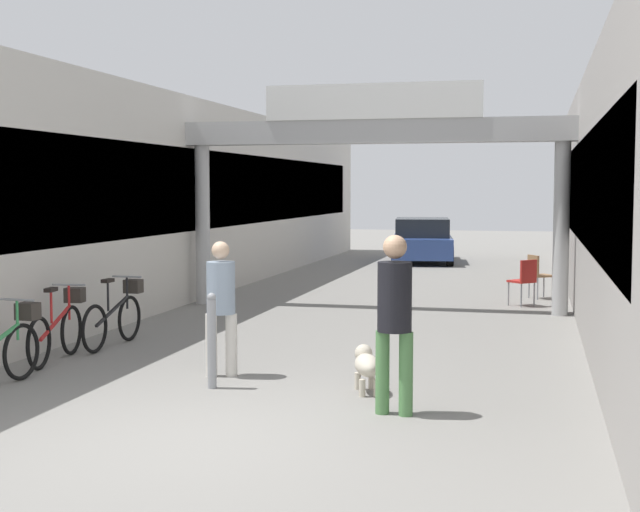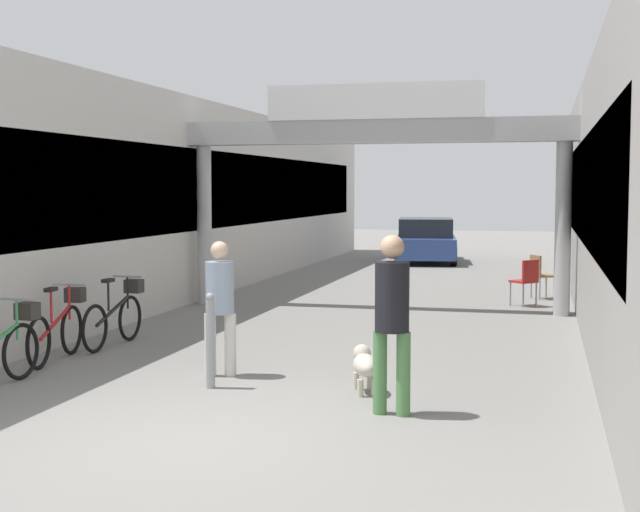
% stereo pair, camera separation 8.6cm
% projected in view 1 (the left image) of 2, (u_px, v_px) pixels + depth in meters
% --- Properties ---
extents(ground_plane, '(80.00, 80.00, 0.00)m').
position_uv_depth(ground_plane, '(201.00, 436.00, 8.07)').
color(ground_plane, gray).
extents(storefront_left, '(3.00, 26.00, 4.02)m').
position_uv_depth(storefront_left, '(166.00, 199.00, 19.77)').
color(storefront_left, beige).
rests_on(storefront_left, ground_plane).
extents(arcade_sign_gateway, '(7.40, 0.47, 4.13)m').
position_uv_depth(arcade_sign_gateway, '(373.00, 150.00, 16.27)').
color(arcade_sign_gateway, '#B2B2B2').
rests_on(arcade_sign_gateway, ground_plane).
extents(pedestrian_with_dog, '(0.39, 0.37, 1.79)m').
position_uv_depth(pedestrian_with_dog, '(395.00, 312.00, 8.76)').
color(pedestrian_with_dog, '#4C7F47').
rests_on(pedestrian_with_dog, ground_plane).
extents(pedestrian_companion, '(0.42, 0.42, 1.62)m').
position_uv_depth(pedestrian_companion, '(221.00, 300.00, 10.58)').
color(pedestrian_companion, silver).
rests_on(pedestrian_companion, ground_plane).
extents(dog_on_leash, '(0.44, 0.70, 0.49)m').
position_uv_depth(dog_on_leash, '(366.00, 364.00, 9.81)').
color(dog_on_leash, beige).
rests_on(dog_on_leash, ground_plane).
extents(bicycle_red_second, '(0.46, 1.68, 0.98)m').
position_uv_depth(bicycle_red_second, '(59.00, 327.00, 11.59)').
color(bicycle_red_second, black).
rests_on(bicycle_red_second, ground_plane).
extents(bicycle_black_third, '(0.46, 1.69, 0.98)m').
position_uv_depth(bicycle_black_third, '(116.00, 315.00, 12.68)').
color(bicycle_black_third, black).
rests_on(bicycle_black_third, ground_plane).
extents(bollard_post_metal, '(0.10, 0.10, 1.08)m').
position_uv_depth(bollard_post_metal, '(212.00, 340.00, 9.96)').
color(bollard_post_metal, gray).
rests_on(bollard_post_metal, ground_plane).
extents(cafe_chair_red_nearer, '(0.57, 0.57, 0.89)m').
position_uv_depth(cafe_chair_red_nearer, '(525.00, 278.00, 16.89)').
color(cafe_chair_red_nearer, gray).
rests_on(cafe_chair_red_nearer, ground_plane).
extents(cafe_chair_wood_farther, '(0.55, 0.55, 0.89)m').
position_uv_depth(cafe_chair_wood_farther, '(537.00, 272.00, 18.04)').
color(cafe_chair_wood_farther, gray).
rests_on(cafe_chair_wood_farther, ground_plane).
extents(parked_car_blue, '(2.25, 4.19, 1.33)m').
position_uv_depth(parked_car_blue, '(422.00, 241.00, 27.07)').
color(parked_car_blue, '#2D478C').
rests_on(parked_car_blue, ground_plane).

